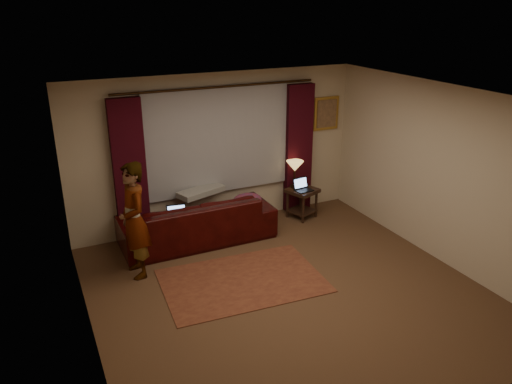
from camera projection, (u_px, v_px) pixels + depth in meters
floor at (287, 292)px, 6.72m from camera, size 5.00×5.00×0.01m
ceiling at (292, 99)px, 5.78m from camera, size 5.00×5.00×0.02m
wall_back at (218, 151)px, 8.36m from camera, size 5.00×0.02×2.60m
wall_front at (435, 306)px, 4.14m from camera, size 5.00×0.02×2.60m
wall_left at (82, 241)px, 5.25m from camera, size 0.02×5.00×2.60m
wall_right at (440, 174)px, 7.24m from camera, size 0.02×5.00×2.60m
sheer_curtain at (219, 140)px, 8.23m from camera, size 2.50×0.05×1.80m
drape_left at (130, 172)px, 7.71m from camera, size 0.50×0.14×2.30m
drape_right at (298, 149)px, 8.90m from camera, size 0.50×0.14×2.30m
curtain_rod at (218, 87)px, 7.87m from camera, size 0.04×0.04×3.40m
picture_frame at (326, 113)px, 9.00m from camera, size 0.50×0.04×0.60m
sofa at (197, 212)px, 7.97m from camera, size 2.45×1.07×0.99m
throw_blanket at (200, 176)px, 8.10m from camera, size 0.85×0.56×0.09m
clothing_pile at (247, 200)px, 8.16m from camera, size 0.50×0.39×0.21m
laptop_sofa at (177, 214)px, 7.62m from camera, size 0.35×0.38×0.22m
area_rug at (243, 281)px, 6.96m from camera, size 2.29×1.60×0.01m
end_table at (302, 203)px, 8.91m from camera, size 0.60×0.60×0.54m
tiffany_lamp at (295, 174)px, 8.80m from camera, size 0.41×0.41×0.49m
laptop_table at (304, 185)px, 8.70m from camera, size 0.33×0.36×0.21m
person at (134, 221)px, 6.85m from camera, size 0.53×0.53×1.67m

